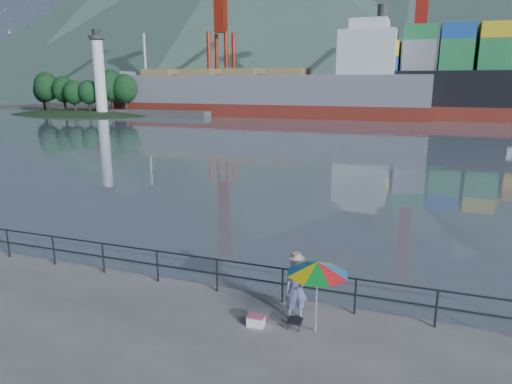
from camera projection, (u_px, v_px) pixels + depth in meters
harbor_water at (398, 102)px, 131.19m from camera, size 500.00×280.00×0.00m
far_dock at (440, 111)px, 94.07m from camera, size 200.00×40.00×0.40m
guardrail at (186, 270)px, 13.65m from camera, size 22.00×0.06×1.03m
lighthouse_islet at (80, 112)px, 86.80m from camera, size 48.00×26.40×19.20m
fisherman at (296, 289)px, 11.72m from camera, size 0.72×0.61×1.66m
beach_umbrella at (317, 268)px, 10.86m from camera, size 1.79×1.79×1.87m
folding_stool at (295, 324)px, 11.42m from camera, size 0.36×0.36×0.23m
cooler_bag at (256, 321)px, 11.53m from camera, size 0.43×0.30×0.24m
fishing_rod at (295, 301)px, 12.86m from camera, size 0.53×1.76×1.29m
bulk_carrier at (273, 92)px, 82.67m from camera, size 58.15×10.06×14.50m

